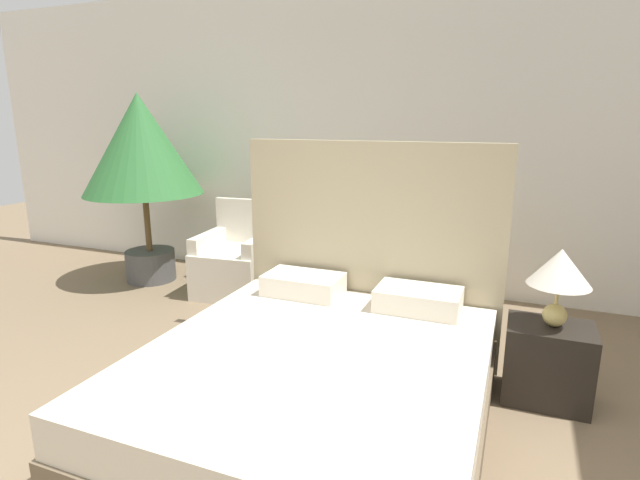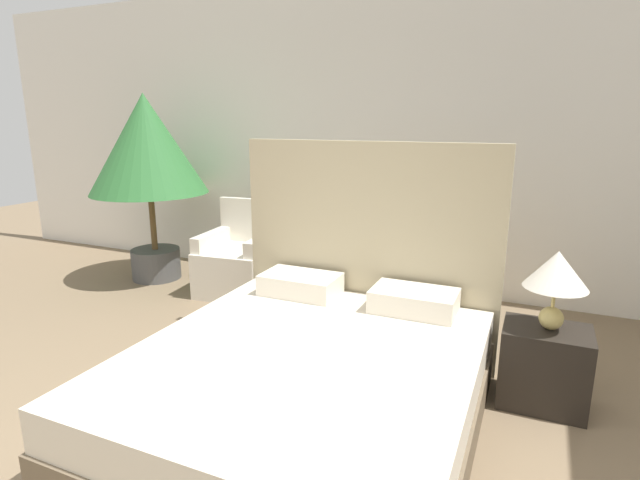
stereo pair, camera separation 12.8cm
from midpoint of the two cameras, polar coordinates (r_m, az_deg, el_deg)
wall_back at (r=4.84m, az=9.36°, el=11.38°), size 10.00×0.06×2.90m
bed at (r=2.83m, az=0.46°, el=-14.87°), size 1.79×2.02×1.49m
armchair_near_window_left at (r=4.84m, az=-8.54°, el=-2.77°), size 0.70×0.73×0.87m
armchair_near_window_right at (r=4.41m, az=2.56°, el=-4.30°), size 0.69×0.72×0.87m
potted_palm at (r=5.28m, az=-18.49°, el=9.63°), size 1.16×1.16×1.88m
nightstand at (r=3.28m, az=25.26°, el=-12.95°), size 0.48×0.36×0.47m
table_lamp at (r=3.08m, az=26.49°, el=-3.48°), size 0.35×0.35×0.46m
side_table at (r=4.60m, az=-3.33°, el=-4.32°), size 0.39×0.39×0.42m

